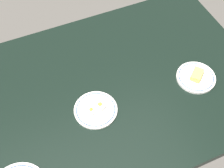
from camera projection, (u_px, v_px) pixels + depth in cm
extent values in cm
cube|color=black|center=(112.00, 89.00, 146.90)|extent=(141.89, 97.31, 4.00)
cylinder|color=white|center=(196.00, 78.00, 147.49)|extent=(18.48, 18.48, 1.40)
torus|color=#33478C|center=(196.00, 77.00, 146.92)|extent=(16.76, 16.76, 0.50)
cube|color=#F2D14C|center=(197.00, 75.00, 145.74)|extent=(8.49, 8.11, 2.91)
cylinder|color=white|center=(96.00, 110.00, 137.23)|extent=(19.25, 19.25, 1.04)
torus|color=#33478C|center=(96.00, 109.00, 136.81)|extent=(17.44, 17.44, 0.50)
ellipsoid|color=white|center=(100.00, 106.00, 136.33)|extent=(4.77, 4.77, 2.62)
sphere|color=yellow|center=(100.00, 104.00, 135.37)|extent=(1.91, 1.91, 1.91)
ellipsoid|color=white|center=(91.00, 111.00, 135.05)|extent=(4.16, 4.16, 2.29)
sphere|color=yellow|center=(91.00, 109.00, 134.21)|extent=(1.67, 1.67, 1.67)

